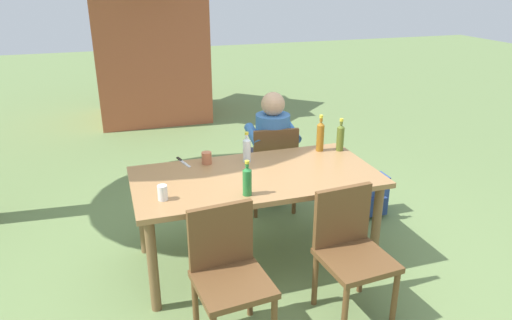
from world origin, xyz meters
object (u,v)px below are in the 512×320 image
Objects in this scene: dining_table at (256,184)px; chair_near_left at (228,269)px; cup_terracotta at (207,158)px; chair_far_right at (273,164)px; backpack_by_near_side at (370,196)px; bottle_clear at (247,149)px; bottle_olive at (340,137)px; chair_near_right at (350,246)px; cup_white at (163,193)px; person_in_white_shirt at (270,144)px; bottle_amber at (320,135)px; bottle_green at (247,180)px; brick_kiosk at (147,23)px; table_knife at (182,161)px.

dining_table is 0.89m from chair_near_left.
cup_terracotta is at bearing 83.89° from chair_near_left.
dining_table is 2.14× the size of chair_far_right.
chair_near_left reaches higher than backpack_by_near_side.
bottle_clear reaches higher than backpack_by_near_side.
bottle_olive is at bearing -47.39° from chair_far_right.
dining_table is 0.89m from chair_near_right.
bottle_clear is 0.33m from cup_terracotta.
bottle_clear is (-0.40, -0.49, 0.37)m from chair_far_right.
bottle_olive is at bearing -163.90° from backpack_by_near_side.
cup_white is (-1.59, -0.50, -0.07)m from bottle_olive.
bottle_clear is at bearing 87.75° from dining_table.
person_in_white_shirt reaches higher than cup_white.
bottle_green is at bearing -142.69° from bottle_amber.
cup_white is (-0.73, -0.22, 0.14)m from dining_table.
chair_far_right is 3.04× the size of bottle_olive.
bottle_olive reaches higher than chair_near_right.
backpack_by_near_side is (1.71, 1.17, -0.30)m from chair_near_left.
dining_table is 1.43m from backpack_by_near_side.
bottle_clear is 2.59× the size of cup_terracotta.
brick_kiosk is (-1.59, 4.11, 1.28)m from backpack_by_near_side.
brick_kiosk is at bearing 103.27° from bottle_amber.
chair_near_right is 0.84m from chair_near_left.
chair_near_left is at bearing -135.42° from bottle_amber.
bottle_amber is 1.35× the size of table_knife.
chair_near_right is at bearing -56.74° from cup_terracotta.
chair_near_right is 1.65m from person_in_white_shirt.
cup_white is (-1.15, -0.98, 0.31)m from chair_far_right.
bottle_amber is (-0.17, 0.05, 0.01)m from bottle_olive.
bottle_green is at bearing -10.05° from cup_white.
chair_near_right is 1.18m from bottle_clear.
bottle_green is 0.09× the size of brick_kiosk.
bottle_olive is at bearing -74.73° from brick_kiosk.
brick_kiosk reaches higher than chair_near_right.
chair_far_right is 2.24× the size of backpack_by_near_side.
bottle_olive is 4.43m from brick_kiosk.
cup_terracotta is at bearing -143.55° from person_in_white_shirt.
cup_white is (-0.57, 0.10, -0.06)m from bottle_green.
bottle_olive is 1.67m from cup_white.
table_knife is (-0.06, 1.20, 0.27)m from chair_near_left.
bottle_clear is at bearing -175.40° from bottle_amber.
chair_near_right is 1.31m from cup_white.
bottle_clear is at bearing -85.77° from brick_kiosk.
chair_near_left is at bearing -96.11° from cup_terracotta.
person_in_white_shirt reaches higher than cup_terracotta.
bottle_amber reaches higher than chair_near_left.
table_knife is at bearing 113.51° from bottle_green.
cup_terracotta is (-0.72, -0.43, 0.31)m from chair_far_right.
person_in_white_shirt reaches higher than chair_far_right.
bottle_green is (-0.58, 0.45, 0.37)m from chair_near_right.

